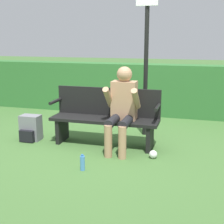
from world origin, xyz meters
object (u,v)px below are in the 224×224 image
object	(u,v)px
person_seated	(122,106)
backpack	(30,128)
water_bottle	(82,163)
signpost	(146,57)
park_bench	(106,116)

from	to	relation	value
person_seated	backpack	size ratio (longest dim) A/B	2.97
water_bottle	signpost	xyz separation A→B (m)	(0.48, 1.67, 1.21)
signpost	person_seated	bearing A→B (deg)	-104.30
backpack	water_bottle	xyz separation A→B (m)	(1.23, -0.88, -0.10)
park_bench	person_seated	distance (m)	0.39
water_bottle	signpost	distance (m)	2.12
park_bench	backpack	bearing A→B (deg)	-172.46
park_bench	signpost	distance (m)	1.18
water_bottle	person_seated	bearing A→B (deg)	72.59
park_bench	backpack	distance (m)	1.25
backpack	signpost	distance (m)	2.19
person_seated	water_bottle	world-z (taller)	person_seated
person_seated	signpost	distance (m)	1.03
backpack	signpost	world-z (taller)	signpost
backpack	park_bench	bearing A→B (deg)	7.54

